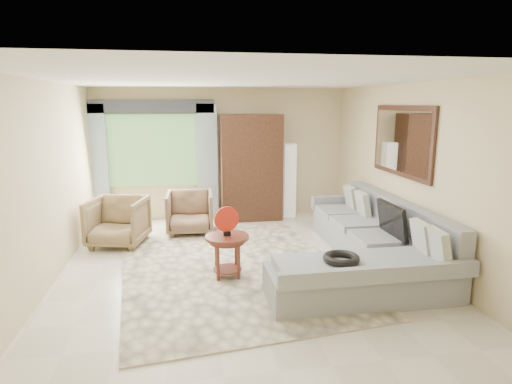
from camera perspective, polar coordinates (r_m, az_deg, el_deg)
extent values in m
plane|color=silver|center=(6.11, -1.79, -10.44)|extent=(6.00, 6.00, 0.00)
cube|color=beige|center=(6.16, -3.12, -10.16)|extent=(3.44, 4.32, 0.02)
cube|color=gray|center=(7.02, 14.09, -6.06)|extent=(0.90, 2.40, 0.40)
cube|color=gray|center=(5.38, 14.03, -11.66)|extent=(2.30, 0.80, 0.40)
cube|color=gray|center=(6.71, 18.39, -3.16)|extent=(0.20, 3.20, 0.50)
cube|color=gray|center=(8.09, 10.59, -1.28)|extent=(0.90, 0.16, 0.22)
cube|color=gray|center=(4.90, 16.33, -10.52)|extent=(2.30, 0.10, 0.18)
cube|color=black|center=(6.21, 17.68, -3.61)|extent=(0.14, 0.74, 0.48)
torus|color=black|center=(5.11, 11.31, -8.66)|extent=(0.43, 0.43, 0.09)
cylinder|color=#4B2014|center=(5.71, -3.89, -6.04)|extent=(0.58, 0.58, 0.04)
cylinder|color=#4B2014|center=(5.81, -3.84, -8.87)|extent=(0.39, 0.39, 0.53)
cylinder|color=red|center=(5.64, -3.92, -3.62)|extent=(0.34, 0.10, 0.34)
imported|color=olive|center=(7.39, -17.94, -3.78)|extent=(1.03, 1.05, 0.80)
imported|color=brown|center=(7.80, -8.80, -2.71)|extent=(0.84, 0.86, 0.76)
imported|color=#999999|center=(8.49, -17.23, -2.81)|extent=(0.55, 0.52, 0.49)
cube|color=black|center=(8.52, -0.69, 3.28)|extent=(1.20, 0.55, 2.10)
cube|color=silver|center=(8.78, 4.42, 1.52)|extent=(0.24, 0.24, 1.50)
cube|color=#669E59|center=(8.64, -13.56, 5.41)|extent=(1.80, 0.04, 1.40)
cube|color=#9EB7CC|center=(8.72, -20.43, 3.40)|extent=(0.40, 0.08, 2.30)
cube|color=#9EB7CC|center=(8.57, -6.49, 3.93)|extent=(0.40, 0.08, 2.30)
cube|color=#1E232D|center=(8.52, -13.87, 11.05)|extent=(2.40, 0.12, 0.26)
cube|color=black|center=(6.80, 18.91, 6.43)|extent=(0.04, 1.70, 1.05)
cube|color=white|center=(6.79, 18.72, 6.43)|extent=(0.02, 1.54, 0.90)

